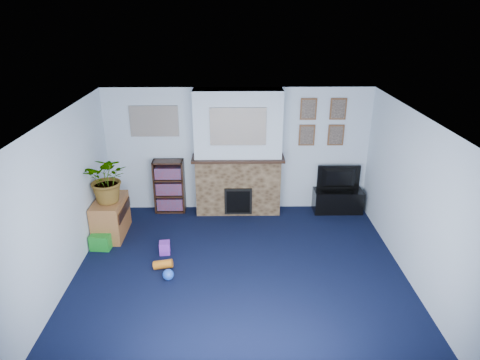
{
  "coord_description": "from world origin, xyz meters",
  "views": [
    {
      "loc": [
        -0.08,
        -5.51,
        3.81
      ],
      "look_at": [
        0.02,
        0.85,
        1.16
      ],
      "focal_mm": 32.0,
      "sensor_mm": 36.0,
      "label": 1
    }
  ],
  "objects_px": {
    "bookshelf": "(170,187)",
    "tv_stand": "(338,201)",
    "television": "(339,179)",
    "sideboard": "(111,217)"
  },
  "relations": [
    {
      "from": "bookshelf",
      "to": "tv_stand",
      "type": "bearing_deg",
      "value": -1.34
    },
    {
      "from": "tv_stand",
      "to": "television",
      "type": "height_order",
      "value": "television"
    },
    {
      "from": "tv_stand",
      "to": "sideboard",
      "type": "bearing_deg",
      "value": -168.55
    },
    {
      "from": "sideboard",
      "to": "television",
      "type": "bearing_deg",
      "value": 11.71
    },
    {
      "from": "television",
      "to": "sideboard",
      "type": "height_order",
      "value": "television"
    },
    {
      "from": "television",
      "to": "bookshelf",
      "type": "xyz_separation_m",
      "value": [
        -3.28,
        0.06,
        -0.18
      ]
    },
    {
      "from": "tv_stand",
      "to": "bookshelf",
      "type": "xyz_separation_m",
      "value": [
        -3.28,
        0.08,
        0.28
      ]
    },
    {
      "from": "bookshelf",
      "to": "sideboard",
      "type": "height_order",
      "value": "bookshelf"
    },
    {
      "from": "sideboard",
      "to": "tv_stand",
      "type": "bearing_deg",
      "value": 11.45
    },
    {
      "from": "bookshelf",
      "to": "television",
      "type": "bearing_deg",
      "value": -0.99
    }
  ]
}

